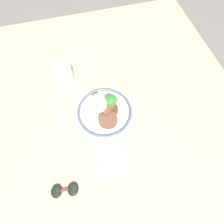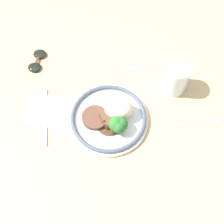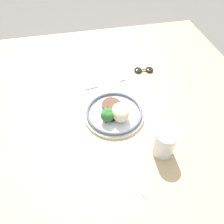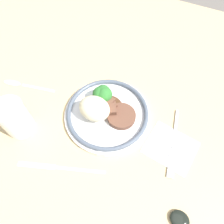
{
  "view_description": "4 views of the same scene",
  "coord_description": "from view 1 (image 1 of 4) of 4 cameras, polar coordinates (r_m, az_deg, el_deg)",
  "views": [
    {
      "loc": [
        -0.29,
        0.03,
        0.68
      ],
      "look_at": [
        -0.01,
        -0.05,
        0.08
      ],
      "focal_mm": 28.0,
      "sensor_mm": 36.0,
      "label": 1
    },
    {
      "loc": [
        0.05,
        -0.43,
        0.86
      ],
      "look_at": [
        0.03,
        -0.02,
        0.07
      ],
      "focal_mm": 50.0,
      "sensor_mm": 36.0,
      "label": 2
    },
    {
      "loc": [
        0.57,
        -0.15,
        0.69
      ],
      "look_at": [
        0.03,
        -0.04,
        0.07
      ],
      "focal_mm": 35.0,
      "sensor_mm": 36.0,
      "label": 3
    },
    {
      "loc": [
        -0.11,
        0.24,
        0.56
      ],
      "look_at": [
        0.0,
        -0.02,
        0.07
      ],
      "focal_mm": 35.0,
      "sensor_mm": 36.0,
      "label": 4
    }
  ],
  "objects": [
    {
      "name": "ground_plane",
      "position": [
        0.74,
        -3.81,
        -3.25
      ],
      "size": [
        8.0,
        8.0,
        0.0
      ],
      "primitive_type": "plane",
      "color": "#5B5651"
    },
    {
      "name": "dining_table",
      "position": [
        0.72,
        -3.89,
        -2.74
      ],
      "size": [
        1.34,
        1.23,
        0.03
      ],
      "color": "tan",
      "rests_on": "ground"
    },
    {
      "name": "napkin",
      "position": [
        0.66,
        0.01,
        -15.02
      ],
      "size": [
        0.13,
        0.12,
        0.0
      ],
      "color": "white",
      "rests_on": "dining_table"
    },
    {
      "name": "plate",
      "position": [
        0.7,
        -2.37,
        0.91
      ],
      "size": [
        0.23,
        0.23,
        0.08
      ],
      "color": "white",
      "rests_on": "dining_table"
    },
    {
      "name": "juice_glass",
      "position": [
        0.79,
        -15.19,
        11.4
      ],
      "size": [
        0.07,
        0.07,
        0.1
      ],
      "color": "yellow",
      "rests_on": "dining_table"
    },
    {
      "name": "fork",
      "position": [
        0.66,
        0.13,
        -15.51
      ],
      "size": [
        0.05,
        0.19,
        0.0
      ],
      "rotation": [
        0.0,
        0.0,
        1.75
      ],
      "color": "silver",
      "rests_on": "napkin"
    },
    {
      "name": "knife",
      "position": [
        0.75,
        -16.91,
        -0.27
      ],
      "size": [
        0.21,
        0.08,
        0.0
      ],
      "rotation": [
        0.0,
        0.0,
        0.32
      ],
      "color": "silver",
      "rests_on": "dining_table"
    },
    {
      "name": "spoon",
      "position": [
        0.88,
        -7.87,
        16.15
      ],
      "size": [
        0.16,
        0.04,
        0.01
      ],
      "rotation": [
        0.0,
        0.0,
        0.19
      ],
      "color": "silver",
      "rests_on": "dining_table"
    },
    {
      "name": "sunglasses",
      "position": [
        0.66,
        -15.17,
        -23.42
      ],
      "size": [
        0.06,
        0.1,
        0.01
      ],
      "rotation": [
        0.0,
        0.0,
        -0.14
      ],
      "color": "black",
      "rests_on": "dining_table"
    }
  ]
}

